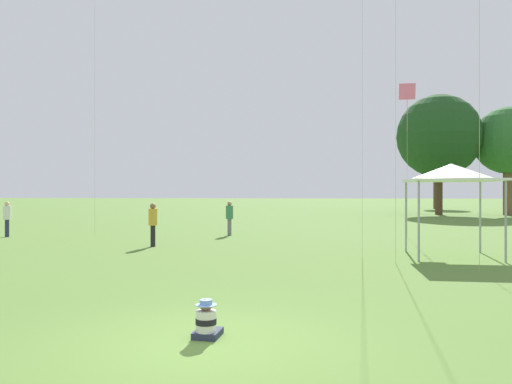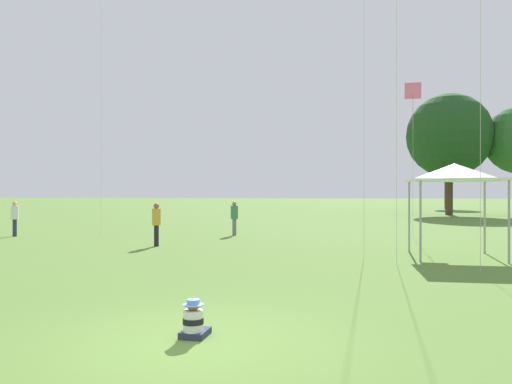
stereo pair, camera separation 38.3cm
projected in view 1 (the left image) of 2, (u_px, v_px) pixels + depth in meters
ground_plane at (205, 345)px, 7.12m from camera, size 300.00×300.00×0.00m
seated_toddler at (206, 322)px, 7.48m from camera, size 0.43×0.51×0.59m
person_standing_0 at (153, 221)px, 19.84m from camera, size 0.46×0.46×1.73m
person_standing_1 at (229, 215)px, 24.84m from camera, size 0.39×0.39×1.70m
person_standing_2 at (7, 216)px, 24.02m from camera, size 0.49×0.49×1.71m
canopy_tent at (452, 173)px, 16.78m from camera, size 3.01×3.01×3.13m
kite_1 at (407, 97)px, 23.85m from camera, size 0.77×0.22×7.36m
distant_tree_0 at (508, 141)px, 45.92m from camera, size 6.16×6.16×9.99m
distant_tree_1 at (436, 161)px, 62.86m from camera, size 4.87×4.87×8.49m
distant_tree_2 at (439, 136)px, 47.00m from camera, size 7.79×7.79×11.34m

